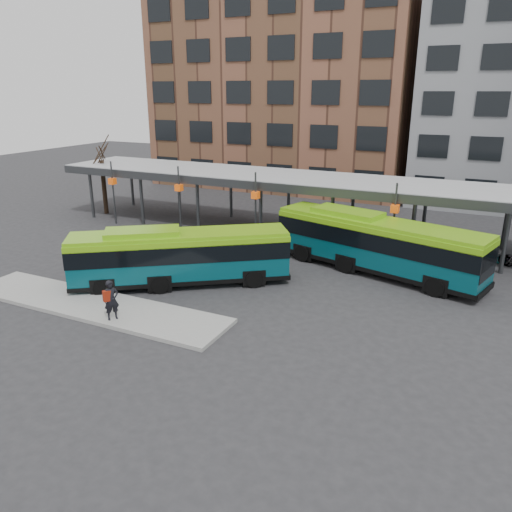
{
  "coord_description": "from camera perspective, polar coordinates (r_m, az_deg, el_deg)",
  "views": [
    {
      "loc": [
        11.0,
        -19.32,
        9.89
      ],
      "look_at": [
        0.53,
        2.43,
        1.8
      ],
      "focal_mm": 35.0,
      "sensor_mm": 36.0,
      "label": 1
    }
  ],
  "objects": [
    {
      "name": "pedestrian",
      "position": [
        22.89,
        -16.22,
        -4.84
      ],
      "size": [
        0.72,
        0.79,
        1.82
      ],
      "rotation": [
        0.0,
        0.0,
        1.0
      ],
      "color": "black",
      "rests_on": "boarding_island"
    },
    {
      "name": "bus_front",
      "position": [
        26.46,
        -8.73,
        0.09
      ],
      "size": [
        10.59,
        8.47,
        3.11
      ],
      "rotation": [
        0.0,
        0.0,
        0.62
      ],
      "color": "#06424C",
      "rests_on": "ground"
    },
    {
      "name": "building_brick",
      "position": [
        55.46,
        3.66,
        19.65
      ],
      "size": [
        26.0,
        14.0,
        22.0
      ],
      "primitive_type": "cube",
      "color": "brown",
      "rests_on": "ground"
    },
    {
      "name": "tree",
      "position": [
        43.33,
        -17.0,
        7.82
      ],
      "size": [
        1.64,
        1.64,
        5.6
      ],
      "color": "black",
      "rests_on": "ground"
    },
    {
      "name": "ground",
      "position": [
        24.33,
        -3.63,
        -5.49
      ],
      "size": [
        120.0,
        120.0,
        0.0
      ],
      "primitive_type": "plane",
      "color": "#28282B",
      "rests_on": "ground"
    },
    {
      "name": "bus_rear",
      "position": [
        28.72,
        13.55,
        1.49
      ],
      "size": [
        12.28,
        5.7,
        3.32
      ],
      "rotation": [
        0.0,
        0.0,
        -0.27
      ],
      "color": "#06424C",
      "rests_on": "ground"
    },
    {
      "name": "boarding_island",
      "position": [
        25.19,
        -18.1,
        -5.34
      ],
      "size": [
        14.0,
        3.0,
        0.18
      ],
      "primitive_type": "cube",
      "color": "gray",
      "rests_on": "ground"
    },
    {
      "name": "canopy",
      "position": [
        34.55,
        6.72,
        8.44
      ],
      "size": [
        40.0,
        6.53,
        4.8
      ],
      "color": "#999B9E",
      "rests_on": "ground"
    }
  ]
}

